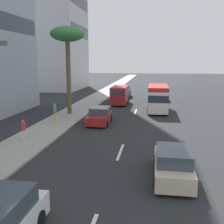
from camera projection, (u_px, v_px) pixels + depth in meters
ground_plane at (137, 107)px, 34.54m from camera, size 198.00×198.00×0.00m
sidewalk_right at (85, 105)px, 35.56m from camera, size 162.00×3.51×0.15m
lane_stripe_mid at (120, 152)px, 17.63m from camera, size 3.20×0.16×0.01m
lane_stripe_far at (136, 112)px, 31.68m from camera, size 3.20×0.16×0.01m
minibus_lead at (158, 97)px, 31.48m from camera, size 6.31×2.33×3.03m
car_third at (100, 116)px, 25.38m from camera, size 4.08×1.89×1.56m
van_fourth at (120, 94)px, 36.92m from camera, size 5.11×2.14×2.42m
car_fifth at (161, 95)px, 40.74m from camera, size 4.60×1.87×1.71m
car_sixth at (173, 164)px, 13.55m from camera, size 4.53×1.85×1.56m
car_seventh at (125, 92)px, 44.08m from camera, size 4.58×1.84×1.72m
pedestrian_near_lamp at (24, 129)px, 19.42m from camera, size 0.36×0.29×1.55m
pedestrian_mid_block at (55, 112)px, 25.40m from camera, size 0.39×0.37×1.76m
palm_tree at (67, 37)px, 28.33m from camera, size 3.57×3.57×9.24m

